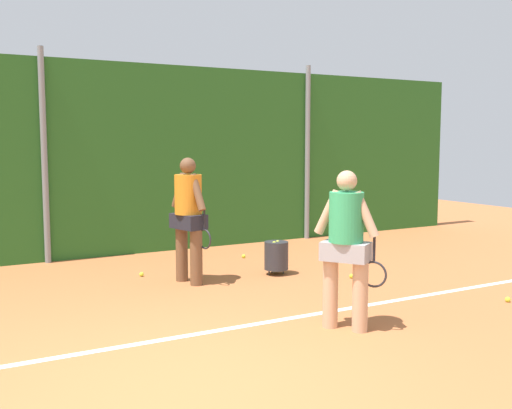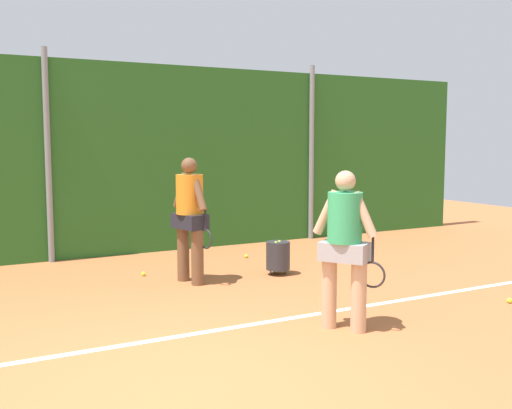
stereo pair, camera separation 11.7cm
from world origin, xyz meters
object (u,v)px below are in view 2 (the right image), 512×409
Objects in this scene: ball_hopper at (278,255)px; tennis_ball_1 at (353,276)px; player_foreground_near at (345,242)px; player_midcourt at (190,213)px; tennis_ball_5 at (143,274)px; tennis_ball_3 at (246,256)px; tennis_ball_4 at (509,301)px.

tennis_ball_1 is at bearing -42.07° from ball_hopper.
player_midcourt is (-0.64, 2.75, 0.04)m from player_foreground_near.
player_foreground_near is 25.73× the size of tennis_ball_5.
tennis_ball_5 is at bearing 148.84° from tennis_ball_1.
ball_hopper is (0.71, 2.61, -0.66)m from player_foreground_near.
tennis_ball_3 is (0.87, 3.97, -0.92)m from player_foreground_near.
tennis_ball_5 is at bearing -165.72° from tennis_ball_3.
tennis_ball_1 and tennis_ball_3 have the same top height.
tennis_ball_3 is 2.04m from tennis_ball_5.
tennis_ball_3 is (0.16, 1.36, -0.26)m from ball_hopper.
player_midcourt is 2.17m from tennis_ball_3.
player_midcourt is at bearing 157.84° from tennis_ball_1.
ball_hopper is at bearing -25.08° from tennis_ball_5.
player_foreground_near is at bearing -105.17° from ball_hopper.
player_midcourt reaches higher than tennis_ball_3.
tennis_ball_5 is at bearing 154.92° from ball_hopper.
tennis_ball_4 is (1.57, -4.10, 0.00)m from tennis_ball_3.
tennis_ball_3 is at bearing 133.64° from player_foreground_near.
tennis_ball_5 is (-1.11, 3.47, -0.92)m from player_foreground_near.
ball_hopper is at bearing 70.79° from player_midcourt.
ball_hopper is (1.35, -0.14, -0.70)m from player_midcourt.
ball_hopper is 2.03m from tennis_ball_5.
tennis_ball_1 is 1.00× the size of tennis_ball_4.
player_midcourt is at bearing 137.00° from tennis_ball_4.
ball_hopper reaches higher than tennis_ball_3.
ball_hopper is at bearing 137.93° from tennis_ball_1.
tennis_ball_4 is at bearing -45.31° from tennis_ball_5.
tennis_ball_5 is (-2.66, 1.61, 0.00)m from tennis_ball_1.
player_midcourt is 4.33m from tennis_ball_4.
player_foreground_near reaches higher than tennis_ball_1.
player_foreground_near is at bearing -102.33° from tennis_ball_3.
tennis_ball_1 is at bearing -72.24° from tennis_ball_3.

